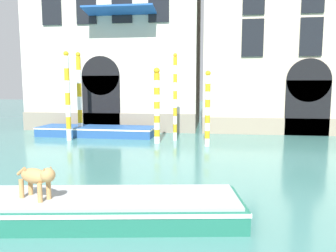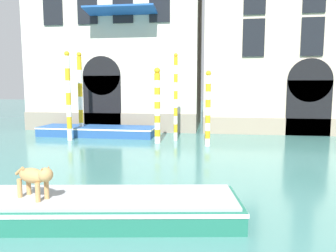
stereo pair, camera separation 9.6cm
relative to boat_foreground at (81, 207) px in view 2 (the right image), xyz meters
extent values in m
cube|color=gray|center=(-3.70, 12.76, 0.29)|extent=(10.74, 0.16, 1.13)
cube|color=black|center=(-4.00, 12.75, 1.40)|extent=(2.31, 0.14, 3.36)
cylinder|color=black|center=(-4.00, 12.75, 3.08)|extent=(2.31, 0.14, 2.31)
cube|color=black|center=(-6.92, 12.77, 7.08)|extent=(1.20, 0.10, 2.00)
cube|color=black|center=(-4.78, 12.77, 7.08)|extent=(1.20, 0.10, 2.00)
cube|color=black|center=(-2.63, 12.77, 7.08)|extent=(1.20, 0.10, 2.00)
cube|color=black|center=(-0.48, 12.77, 7.08)|extent=(1.20, 0.10, 2.00)
cube|color=#1E4C99|center=(-2.60, 12.11, 6.68)|extent=(4.02, 1.40, 0.29)
cube|color=beige|center=(7.86, 15.81, 7.28)|extent=(11.57, 6.00, 15.11)
cube|color=gray|center=(7.86, 12.76, 0.20)|extent=(11.57, 0.16, 0.96)
cube|color=black|center=(7.85, 12.75, 1.25)|extent=(2.38, 0.14, 3.06)
cylinder|color=black|center=(7.85, 12.75, 2.78)|extent=(2.38, 0.14, 2.38)
cube|color=black|center=(4.77, 12.77, 5.11)|extent=(1.18, 0.10, 2.04)
cube|color=black|center=(7.86, 12.77, 5.11)|extent=(1.18, 0.10, 2.04)
cube|color=#1E6651|center=(0.00, 0.00, -0.05)|extent=(6.74, 2.59, 0.46)
cube|color=white|center=(0.00, 0.00, 0.12)|extent=(6.78, 2.63, 0.08)
cube|color=#9EA3A8|center=(0.00, 0.00, 0.21)|extent=(6.53, 2.44, 0.06)
cylinder|color=tan|center=(-0.59, -0.27, 0.44)|extent=(0.09, 0.09, 0.38)
cylinder|color=tan|center=(-0.67, -0.47, 0.44)|extent=(0.09, 0.09, 0.38)
cylinder|color=tan|center=(-1.10, -0.07, 0.44)|extent=(0.09, 0.09, 0.38)
cylinder|color=tan|center=(-1.17, -0.27, 0.44)|extent=(0.09, 0.09, 0.38)
ellipsoid|color=tan|center=(-0.88, -0.27, 0.71)|extent=(0.77, 0.54, 0.30)
ellipsoid|color=brown|center=(-0.98, -0.23, 0.79)|extent=(0.37, 0.31, 0.11)
sphere|color=tan|center=(-0.52, -0.41, 0.78)|extent=(0.28, 0.28, 0.28)
cone|color=brown|center=(-0.49, -0.34, 0.88)|extent=(0.09, 0.09, 0.11)
cone|color=brown|center=(-0.55, -0.48, 0.88)|extent=(0.09, 0.09, 0.11)
cylinder|color=tan|center=(-1.25, -0.13, 0.76)|extent=(0.26, 0.15, 0.20)
cube|color=#234C8C|center=(-3.71, 11.08, -0.02)|extent=(6.46, 2.03, 0.52)
cube|color=white|center=(-3.71, 11.08, 0.18)|extent=(6.49, 2.06, 0.08)
cube|color=#9EA3A8|center=(-3.71, 11.08, -0.05)|extent=(3.56, 1.50, 0.46)
cylinder|color=white|center=(-4.57, 9.38, 0.02)|extent=(0.24, 0.24, 0.60)
cylinder|color=gold|center=(-4.57, 9.38, 0.63)|extent=(0.24, 0.24, 0.60)
cylinder|color=white|center=(-4.57, 9.38, 1.23)|extent=(0.24, 0.24, 0.60)
cylinder|color=gold|center=(-4.57, 9.38, 1.84)|extent=(0.24, 0.24, 0.60)
cylinder|color=white|center=(-4.57, 9.38, 2.44)|extent=(0.24, 0.24, 0.60)
cylinder|color=gold|center=(-4.57, 9.38, 3.04)|extent=(0.24, 0.24, 0.60)
cylinder|color=white|center=(-4.57, 9.38, 3.65)|extent=(0.24, 0.24, 0.60)
sphere|color=gold|center=(-4.57, 9.38, 4.06)|extent=(0.26, 0.26, 0.26)
cylinder|color=white|center=(-4.63, 10.99, 0.08)|extent=(0.25, 0.25, 0.72)
cylinder|color=gold|center=(-4.63, 10.99, 0.81)|extent=(0.25, 0.25, 0.72)
cylinder|color=white|center=(-4.63, 10.99, 1.53)|extent=(0.25, 0.25, 0.72)
cylinder|color=gold|center=(-4.63, 10.99, 2.25)|extent=(0.25, 0.25, 0.72)
cylinder|color=white|center=(-4.63, 10.99, 2.97)|extent=(0.25, 0.25, 0.72)
cylinder|color=gold|center=(-4.63, 10.99, 3.70)|extent=(0.25, 0.25, 0.72)
sphere|color=gold|center=(-4.63, 10.99, 4.17)|extent=(0.26, 0.26, 0.26)
cylinder|color=white|center=(0.77, 10.09, -0.07)|extent=(0.19, 0.19, 0.42)
cylinder|color=gold|center=(0.77, 10.09, 0.35)|extent=(0.19, 0.19, 0.42)
cylinder|color=white|center=(0.77, 10.09, 0.77)|extent=(0.19, 0.19, 0.42)
cylinder|color=gold|center=(0.77, 10.09, 1.19)|extent=(0.19, 0.19, 0.42)
cylinder|color=white|center=(0.77, 10.09, 1.60)|extent=(0.19, 0.19, 0.42)
cylinder|color=gold|center=(0.77, 10.09, 2.02)|extent=(0.19, 0.19, 0.42)
cylinder|color=white|center=(0.77, 10.09, 2.44)|extent=(0.19, 0.19, 0.42)
cylinder|color=gold|center=(0.77, 10.09, 2.86)|extent=(0.19, 0.19, 0.42)
cylinder|color=white|center=(0.77, 10.09, 3.28)|extent=(0.19, 0.19, 0.42)
cylinder|color=gold|center=(0.77, 10.09, 3.69)|extent=(0.19, 0.19, 0.42)
sphere|color=gold|center=(0.77, 10.09, 3.99)|extent=(0.20, 0.20, 0.20)
cylinder|color=white|center=(-0.01, 9.21, -0.11)|extent=(0.28, 0.28, 0.34)
cylinder|color=gold|center=(-0.01, 9.21, 0.23)|extent=(0.28, 0.28, 0.34)
cylinder|color=white|center=(-0.01, 9.21, 0.56)|extent=(0.28, 0.28, 0.34)
cylinder|color=gold|center=(-0.01, 9.21, 0.90)|extent=(0.28, 0.28, 0.34)
cylinder|color=white|center=(-0.01, 9.21, 1.23)|extent=(0.28, 0.28, 0.34)
cylinder|color=gold|center=(-0.01, 9.21, 1.57)|extent=(0.28, 0.28, 0.34)
cylinder|color=white|center=(-0.01, 9.21, 1.90)|extent=(0.28, 0.28, 0.34)
cylinder|color=gold|center=(-0.01, 9.21, 2.24)|extent=(0.28, 0.28, 0.34)
cylinder|color=white|center=(-0.01, 9.21, 2.57)|extent=(0.28, 0.28, 0.34)
cylinder|color=gold|center=(-0.01, 9.21, 2.91)|extent=(0.28, 0.28, 0.34)
sphere|color=gold|center=(-0.01, 9.21, 3.20)|extent=(0.29, 0.29, 0.29)
cylinder|color=white|center=(2.41, 8.78, -0.10)|extent=(0.23, 0.23, 0.36)
cylinder|color=gold|center=(2.41, 8.78, 0.26)|extent=(0.23, 0.23, 0.36)
cylinder|color=white|center=(2.41, 8.78, 0.62)|extent=(0.23, 0.23, 0.36)
cylinder|color=gold|center=(2.41, 8.78, 0.98)|extent=(0.23, 0.23, 0.36)
cylinder|color=white|center=(2.41, 8.78, 1.33)|extent=(0.23, 0.23, 0.36)
cylinder|color=gold|center=(2.41, 8.78, 1.69)|extent=(0.23, 0.23, 0.36)
cylinder|color=white|center=(2.41, 8.78, 2.05)|extent=(0.23, 0.23, 0.36)
cylinder|color=gold|center=(2.41, 8.78, 2.41)|extent=(0.23, 0.23, 0.36)
cylinder|color=white|center=(2.41, 8.78, 2.76)|extent=(0.23, 0.23, 0.36)
sphere|color=gold|center=(2.41, 8.78, 3.05)|extent=(0.24, 0.24, 0.24)
camera|label=1|loc=(2.63, -6.23, 2.51)|focal=35.00mm
camera|label=2|loc=(2.72, -6.21, 2.51)|focal=35.00mm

